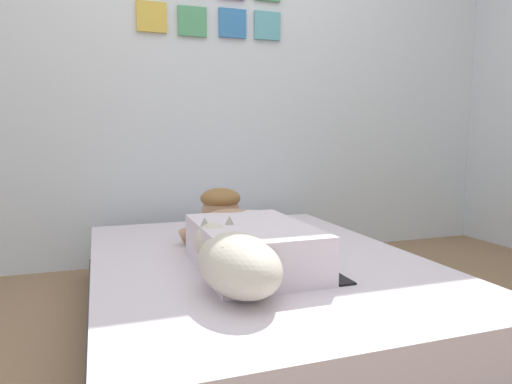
{
  "coord_description": "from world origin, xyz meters",
  "views": [
    {
      "loc": [
        -0.74,
        -1.44,
        0.83
      ],
      "look_at": [
        0.01,
        0.7,
        0.55
      ],
      "focal_mm": 32.21,
      "sensor_mm": 36.0,
      "label": 1
    }
  ],
  "objects_px": {
    "bed": "(256,290)",
    "person_lying": "(242,236)",
    "pillow": "(242,221)",
    "coffee_cup": "(283,232)",
    "dog": "(235,260)",
    "cell_phone": "(339,279)"
  },
  "relations": [
    {
      "from": "cell_phone",
      "to": "pillow",
      "type": "bearing_deg",
      "value": 94.14
    },
    {
      "from": "pillow",
      "to": "cell_phone",
      "type": "xyz_separation_m",
      "value": [
        0.07,
        -0.97,
        -0.05
      ]
    },
    {
      "from": "bed",
      "to": "pillow",
      "type": "bearing_deg",
      "value": 78.86
    },
    {
      "from": "pillow",
      "to": "dog",
      "type": "bearing_deg",
      "value": -108.88
    },
    {
      "from": "bed",
      "to": "person_lying",
      "type": "bearing_deg",
      "value": -163.63
    },
    {
      "from": "bed",
      "to": "dog",
      "type": "relative_size",
      "value": 3.35
    },
    {
      "from": "pillow",
      "to": "coffee_cup",
      "type": "bearing_deg",
      "value": -63.06
    },
    {
      "from": "dog",
      "to": "cell_phone",
      "type": "height_order",
      "value": "dog"
    },
    {
      "from": "bed",
      "to": "pillow",
      "type": "height_order",
      "value": "pillow"
    },
    {
      "from": "bed",
      "to": "pillow",
      "type": "xyz_separation_m",
      "value": [
        0.11,
        0.56,
        0.21
      ]
    },
    {
      "from": "coffee_cup",
      "to": "bed",
      "type": "bearing_deg",
      "value": -130.23
    },
    {
      "from": "person_lying",
      "to": "pillow",
      "type": "bearing_deg",
      "value": 72.77
    },
    {
      "from": "pillow",
      "to": "person_lying",
      "type": "xyz_separation_m",
      "value": [
        -0.18,
        -0.58,
        0.05
      ]
    },
    {
      "from": "bed",
      "to": "dog",
      "type": "xyz_separation_m",
      "value": [
        -0.21,
        -0.38,
        0.26
      ]
    },
    {
      "from": "pillow",
      "to": "cell_phone",
      "type": "distance_m",
      "value": 0.97
    },
    {
      "from": "pillow",
      "to": "coffee_cup",
      "type": "relative_size",
      "value": 4.16
    },
    {
      "from": "pillow",
      "to": "dog",
      "type": "relative_size",
      "value": 0.9
    },
    {
      "from": "pillow",
      "to": "dog",
      "type": "xyz_separation_m",
      "value": [
        -0.32,
        -0.94,
        0.05
      ]
    },
    {
      "from": "dog",
      "to": "person_lying",
      "type": "bearing_deg",
      "value": 68.5
    },
    {
      "from": "cell_phone",
      "to": "bed",
      "type": "bearing_deg",
      "value": 113.99
    },
    {
      "from": "bed",
      "to": "coffee_cup",
      "type": "relative_size",
      "value": 15.42
    },
    {
      "from": "bed",
      "to": "person_lying",
      "type": "distance_m",
      "value": 0.27
    }
  ]
}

